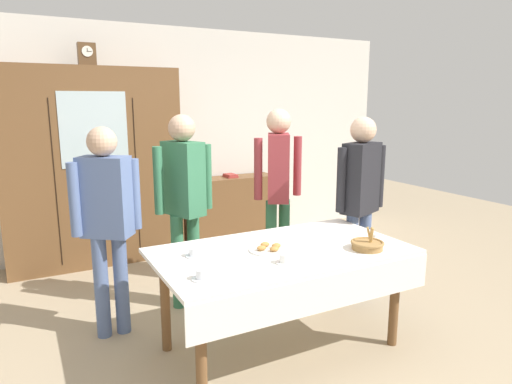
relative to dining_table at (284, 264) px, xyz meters
name	(u,v)px	position (x,y,z in m)	size (l,w,h in m)	color
ground_plane	(268,335)	(0.00, 0.24, -0.67)	(12.00, 12.00, 0.00)	tan
back_wall	(164,140)	(0.00, 2.89, 0.68)	(6.40, 0.10, 2.70)	silver
dining_table	(284,264)	(0.00, 0.00, 0.00)	(1.82, 1.01, 0.77)	brown
wall_cabinet	(94,168)	(-0.90, 2.59, 0.42)	(1.89, 0.46, 2.18)	brown
mantel_clock	(87,54)	(-0.89, 2.59, 1.63)	(0.18, 0.11, 0.24)	brown
bookshelf_low	(231,209)	(0.79, 2.64, -0.25)	(1.18, 0.35, 0.85)	brown
book_stack	(230,176)	(0.79, 2.64, 0.20)	(0.14, 0.20, 0.04)	#99332D
tea_cup_back_edge	(202,275)	(-0.71, -0.23, 0.13)	(0.13, 0.13, 0.06)	white
tea_cup_front_edge	(374,238)	(0.72, -0.13, 0.13)	(0.13, 0.13, 0.06)	white
tea_cup_near_left	(195,252)	(-0.61, 0.18, 0.13)	(0.13, 0.13, 0.06)	white
tea_cup_mid_left	(285,259)	(-0.13, -0.22, 0.13)	(0.13, 0.13, 0.06)	white
bread_basket	(367,245)	(0.54, -0.25, 0.13)	(0.24, 0.24, 0.16)	#9E7542
pastry_plate	(269,249)	(-0.10, 0.05, 0.11)	(0.28, 0.28, 0.05)	white
spoon_mid_left	(267,266)	(-0.26, -0.21, 0.10)	(0.12, 0.02, 0.01)	silver
spoon_far_left	(316,236)	(0.40, 0.18, 0.10)	(0.12, 0.02, 0.01)	silver
person_beside_shelf	(278,179)	(0.59, 1.09, 0.40)	(0.52, 0.41, 1.75)	#33704C
person_near_right_end	(107,212)	(-1.07, 0.82, 0.33)	(0.52, 0.37, 1.64)	slate
person_by_cabinet	(360,191)	(1.05, 0.43, 0.36)	(0.52, 0.31, 1.69)	slate
person_behind_table_right	(184,192)	(-0.38, 1.05, 0.38)	(0.52, 0.41, 1.71)	#33704C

